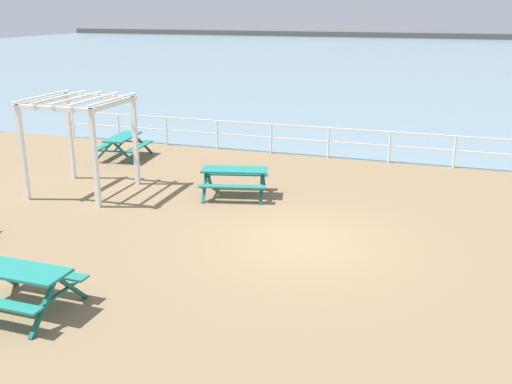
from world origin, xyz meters
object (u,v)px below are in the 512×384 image
Objects in this scene: lattice_pergola at (79,123)px; picnic_table_mid_centre at (234,175)px; picnic_table_near_right at (19,279)px; picnic_table_far_right at (123,142)px.

picnic_table_mid_centre is at bearing 11.45° from lattice_pergola.
picnic_table_far_right is at bearing 112.27° from picnic_table_near_right.
picnic_table_mid_centre is at bearing -124.84° from picnic_table_far_right.
picnic_table_near_right is 0.67× the size of lattice_pergola.
picnic_table_mid_centre is 5.88m from picnic_table_far_right.
lattice_pergola is at bearing -172.15° from picnic_table_far_right.
lattice_pergola is (0.99, -3.77, 1.41)m from picnic_table_far_right.
picnic_table_near_right is 7.37m from picnic_table_mid_centre.
picnic_table_far_right is (-5.19, 2.76, 0.00)m from picnic_table_mid_centre.
picnic_table_near_right is 0.86× the size of picnic_table_mid_centre.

